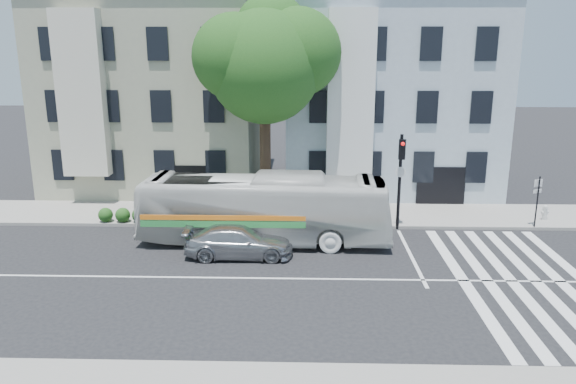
{
  "coord_description": "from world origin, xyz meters",
  "views": [
    {
      "loc": [
        1.96,
        -19.68,
        8.63
      ],
      "look_at": [
        1.3,
        3.76,
        2.4
      ],
      "focal_mm": 35.0,
      "sensor_mm": 36.0,
      "label": 1
    }
  ],
  "objects_px": {
    "bus": "(264,209)",
    "fire_hydrant": "(545,212)",
    "sedan": "(239,242)",
    "traffic_signal": "(401,169)"
  },
  "relations": [
    {
      "from": "sedan",
      "to": "traffic_signal",
      "type": "height_order",
      "value": "traffic_signal"
    },
    {
      "from": "bus",
      "to": "sedan",
      "type": "relative_size",
      "value": 2.47
    },
    {
      "from": "traffic_signal",
      "to": "bus",
      "type": "bearing_deg",
      "value": -146.69
    },
    {
      "from": "bus",
      "to": "fire_hydrant",
      "type": "xyz_separation_m",
      "value": [
        13.7,
        3.23,
        -1.02
      ]
    },
    {
      "from": "fire_hydrant",
      "to": "bus",
      "type": "bearing_deg",
      "value": -166.73
    },
    {
      "from": "sedan",
      "to": "fire_hydrant",
      "type": "bearing_deg",
      "value": -72.01
    },
    {
      "from": "bus",
      "to": "fire_hydrant",
      "type": "relative_size",
      "value": 14.89
    },
    {
      "from": "traffic_signal",
      "to": "fire_hydrant",
      "type": "height_order",
      "value": "traffic_signal"
    },
    {
      "from": "traffic_signal",
      "to": "fire_hydrant",
      "type": "bearing_deg",
      "value": 26.28
    },
    {
      "from": "sedan",
      "to": "fire_hydrant",
      "type": "relative_size",
      "value": 6.02
    }
  ]
}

